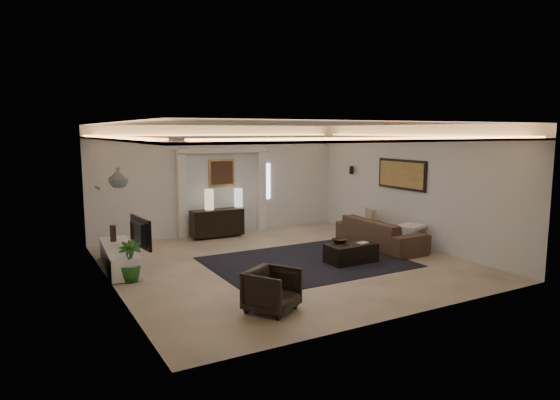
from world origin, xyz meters
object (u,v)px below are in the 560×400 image
sofa (380,233)px  armchair (272,290)px  console (217,222)px  coffee_table (351,253)px

sofa → armchair: (-4.24, -2.44, -0.01)m
console → coffee_table: (1.56, -3.66, -0.20)m
armchair → coffee_table: bearing=-0.8°
sofa → coffee_table: (-1.45, -0.76, -0.14)m
coffee_table → armchair: 3.26m
console → coffee_table: console is taller
sofa → coffee_table: bearing=118.0°
console → sofa: size_ratio=0.58×
sofa → console: bearing=46.2°
console → armchair: size_ratio=1.87×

